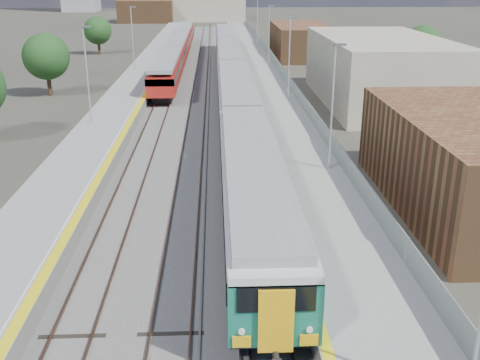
{
  "coord_description": "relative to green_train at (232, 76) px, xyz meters",
  "views": [
    {
      "loc": [
        -0.26,
        -10.16,
        12.24
      ],
      "look_at": [
        0.94,
        16.94,
        2.2
      ],
      "focal_mm": 42.0,
      "sensor_mm": 36.0,
      "label": 1
    }
  ],
  "objects": [
    {
      "name": "red_train",
      "position": [
        -7.0,
        24.29,
        -0.28
      ],
      "size": [
        2.8,
        56.72,
        3.53
      ],
      "color": "black",
      "rests_on": "ground"
    },
    {
      "name": "tracks",
      "position": [
        -3.15,
        7.27,
        -2.26
      ],
      "size": [
        8.96,
        160.0,
        0.17
      ],
      "color": "#4C3323",
      "rests_on": "ground"
    },
    {
      "name": "green_train",
      "position": [
        0.0,
        0.0,
        0.0
      ],
      "size": [
        3.05,
        84.81,
        3.36
      ],
      "color": "black",
      "rests_on": "ground"
    },
    {
      "name": "platform_right",
      "position": [
        3.78,
        5.59,
        -1.83
      ],
      "size": [
        4.7,
        155.0,
        8.52
      ],
      "color": "slate",
      "rests_on": "ground"
    },
    {
      "name": "ballast_bed",
      "position": [
        -3.75,
        5.6,
        -2.33
      ],
      "size": [
        10.5,
        155.0,
        0.06
      ],
      "primitive_type": "cube",
      "color": "#565451",
      "rests_on": "ground"
    },
    {
      "name": "tree_b",
      "position": [
        -19.26,
        2.71,
        1.72
      ],
      "size": [
        4.79,
        4.79,
        6.49
      ],
      "color": "#382619",
      "rests_on": "ground"
    },
    {
      "name": "tree_c",
      "position": [
        -20.17,
        34.88,
        1.33
      ],
      "size": [
        4.34,
        4.34,
        5.88
      ],
      "color": "#382619",
      "rests_on": "ground"
    },
    {
      "name": "ground",
      "position": [
        -1.5,
        3.1,
        -2.36
      ],
      "size": [
        320.0,
        320.0,
        0.0
      ],
      "primitive_type": "plane",
      "color": "#47443A",
      "rests_on": "ground"
    },
    {
      "name": "tree_d",
      "position": [
        23.25,
        11.02,
        1.65
      ],
      "size": [
        4.7,
        4.7,
        6.37
      ],
      "color": "#382619",
      "rests_on": "ground"
    },
    {
      "name": "platform_left",
      "position": [
        -10.55,
        5.59,
        -1.85
      ],
      "size": [
        4.3,
        155.0,
        8.52
      ],
      "color": "slate",
      "rests_on": "ground"
    }
  ]
}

